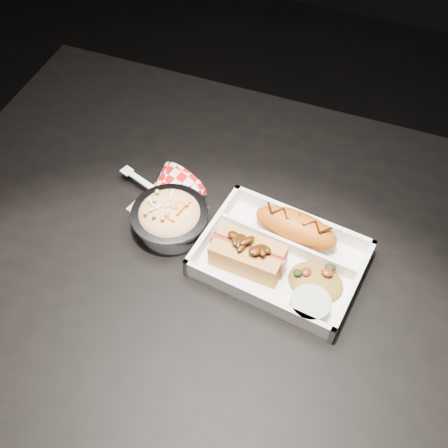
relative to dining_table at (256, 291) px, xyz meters
The scene contains 9 objects.
floor 0.68m from the dining_table, ahead, with size 4.00×4.00×0.05m, color black.
dining_table is the anchor object (origin of this frame).
food_tray 0.11m from the dining_table, 12.84° to the left, with size 0.27×0.21×0.04m.
fried_pastry 0.14m from the dining_table, 57.29° to the left, with size 0.14×0.06×0.05m, color #BD5B12.
hotdog 0.13m from the dining_table, 138.88° to the right, with size 0.12×0.06×0.06m.
fried_rice_mound 0.15m from the dining_table, ahead, with size 0.09×0.07×0.03m, color olive.
cupcake_liner 0.16m from the dining_table, 32.58° to the right, with size 0.06×0.06×0.03m, color #A1B88B.
foil_coleslaw_cup 0.20m from the dining_table, behind, with size 0.13×0.13×0.07m.
napkin_fork 0.23m from the dining_table, 163.70° to the left, with size 0.17×0.14×0.10m.
Camera 1 is at (0.13, -0.49, 1.50)m, focal length 45.00 mm.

